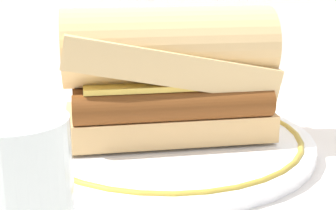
{
  "coord_description": "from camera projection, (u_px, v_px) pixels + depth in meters",
  "views": [
    {
      "loc": [
        0.07,
        -0.45,
        0.18
      ],
      "look_at": [
        -0.01,
        0.02,
        0.04
      ],
      "focal_mm": 53.55,
      "sensor_mm": 36.0,
      "label": 1
    }
  ],
  "objects": [
    {
      "name": "ground_plane",
      "position": [
        170.0,
        157.0,
        0.48
      ],
      "size": [
        1.5,
        1.5,
        0.0
      ],
      "primitive_type": "plane",
      "color": "silver"
    },
    {
      "name": "sausage_sandwich",
      "position": [
        168.0,
        73.0,
        0.49
      ],
      "size": [
        0.22,
        0.16,
        0.13
      ],
      "rotation": [
        0.0,
        0.0,
        0.33
      ],
      "color": "#E2B372",
      "rests_on": "plate"
    },
    {
      "name": "drinking_glass",
      "position": [
        23.0,
        209.0,
        0.29
      ],
      "size": [
        0.06,
        0.06,
        0.1
      ],
      "color": "silver",
      "rests_on": "ground_plane"
    },
    {
      "name": "plate",
      "position": [
        168.0,
        140.0,
        0.51
      ],
      "size": [
        0.29,
        0.29,
        0.01
      ],
      "color": "white",
      "rests_on": "ground_plane"
    }
  ]
}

